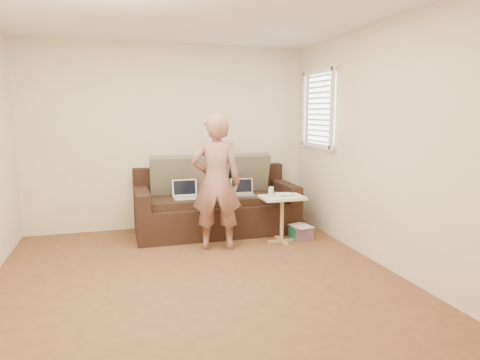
{
  "coord_description": "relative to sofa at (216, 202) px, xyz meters",
  "views": [
    {
      "loc": [
        -0.73,
        -3.84,
        1.66
      ],
      "look_at": [
        0.8,
        1.4,
        0.78
      ],
      "focal_mm": 31.65,
      "sensor_mm": 36.0,
      "label": 1
    }
  ],
  "objects": [
    {
      "name": "person",
      "position": [
        -0.16,
        -0.73,
        0.4
      ],
      "size": [
        0.67,
        0.53,
        1.65
      ],
      "primitive_type": "imported",
      "rotation": [
        0.0,
        0.0,
        2.93
      ],
      "color": "#884A4B",
      "rests_on": "ground"
    },
    {
      "name": "pillow_left",
      "position": [
        -0.6,
        0.21,
        0.37
      ],
      "size": [
        0.55,
        0.29,
        0.57
      ],
      "primitive_type": null,
      "rotation": [
        0.28,
        0.0,
        0.0
      ],
      "color": "#4F543E",
      "rests_on": "sofa"
    },
    {
      "name": "wall_back",
      "position": [
        -0.56,
        0.48,
        0.87
      ],
      "size": [
        4.0,
        0.0,
        4.0
      ],
      "primitive_type": "plane",
      "rotation": [
        1.57,
        0.0,
        0.0
      ],
      "color": "beige",
      "rests_on": "ground"
    },
    {
      "name": "floor",
      "position": [
        -0.56,
        -1.77,
        -0.42
      ],
      "size": [
        4.5,
        4.5,
        0.0
      ],
      "primitive_type": "plane",
      "color": "brown",
      "rests_on": "ground"
    },
    {
      "name": "laptop_white",
      "position": [
        -0.43,
        -0.1,
        0.1
      ],
      "size": [
        0.34,
        0.25,
        0.24
      ],
      "primitive_type": null,
      "rotation": [
        0.0,
        0.0,
        0.01
      ],
      "color": "white",
      "rests_on": "sofa"
    },
    {
      "name": "pillow_mid",
      "position": [
        -0.05,
        0.21,
        0.37
      ],
      "size": [
        0.55,
        0.27,
        0.57
      ],
      "primitive_type": null,
      "rotation": [
        0.24,
        0.0,
        0.0
      ],
      "color": "brown",
      "rests_on": "sofa"
    },
    {
      "name": "striped_box",
      "position": [
        1.0,
        -0.64,
        -0.34
      ],
      "size": [
        0.28,
        0.28,
        0.17
      ],
      "primitive_type": null,
      "color": "#C11C68",
      "rests_on": "ground"
    },
    {
      "name": "wall_front",
      "position": [
        -0.56,
        -4.03,
        0.87
      ],
      "size": [
        4.0,
        0.0,
        4.0
      ],
      "primitive_type": "plane",
      "rotation": [
        -1.57,
        0.0,
        0.0
      ],
      "color": "beige",
      "rests_on": "ground"
    },
    {
      "name": "pillow_right",
      "position": [
        0.55,
        0.2,
        0.37
      ],
      "size": [
        0.55,
        0.28,
        0.57
      ],
      "primitive_type": null,
      "rotation": [
        0.26,
        0.0,
        0.0
      ],
      "color": "#4F543E",
      "rests_on": "sofa"
    },
    {
      "name": "side_table",
      "position": [
        0.71,
        -0.68,
        -0.13
      ],
      "size": [
        0.54,
        0.38,
        0.6
      ],
      "primitive_type": null,
      "color": "silver",
      "rests_on": "ground"
    },
    {
      "name": "drinking_glass",
      "position": [
        0.57,
        -0.64,
        0.23
      ],
      "size": [
        0.07,
        0.07,
        0.12
      ],
      "primitive_type": null,
      "color": "silver",
      "rests_on": "side_table"
    },
    {
      "name": "ceiling",
      "position": [
        -0.56,
        -1.77,
        2.18
      ],
      "size": [
        4.5,
        4.5,
        0.0
      ],
      "primitive_type": "plane",
      "rotation": [
        3.14,
        0.0,
        0.0
      ],
      "color": "white",
      "rests_on": "wall_back"
    },
    {
      "name": "scissors",
      "position": [
        0.76,
        -0.72,
        0.18
      ],
      "size": [
        0.19,
        0.13,
        0.02
      ],
      "primitive_type": null,
      "rotation": [
        0.0,
        0.0,
        -0.16
      ],
      "color": "silver",
      "rests_on": "side_table"
    },
    {
      "name": "window_blinds",
      "position": [
        1.39,
        -0.27,
        1.28
      ],
      "size": [
        0.12,
        0.88,
        1.08
      ],
      "primitive_type": null,
      "color": "white",
      "rests_on": "wall_right"
    },
    {
      "name": "laptop_silver",
      "position": [
        0.36,
        -0.15,
        0.1
      ],
      "size": [
        0.33,
        0.25,
        0.21
      ],
      "primitive_type": null,
      "rotation": [
        0.0,
        0.0,
        -0.08
      ],
      "color": "#B7BABC",
      "rests_on": "sofa"
    },
    {
      "name": "sofa",
      "position": [
        0.0,
        0.0,
        0.0
      ],
      "size": [
        2.2,
        0.95,
        0.85
      ],
      "primitive_type": null,
      "color": "black",
      "rests_on": "ground"
    },
    {
      "name": "paper_on_table",
      "position": [
        0.78,
        -0.6,
        0.17
      ],
      "size": [
        0.25,
        0.33,
        0.0
      ],
      "primitive_type": null,
      "rotation": [
        0.0,
        0.0,
        -0.14
      ],
      "color": "white",
      "rests_on": "side_table"
    },
    {
      "name": "wall_right",
      "position": [
        1.44,
        -1.77,
        0.87
      ],
      "size": [
        0.0,
        4.5,
        4.5
      ],
      "primitive_type": "plane",
      "rotation": [
        1.57,
        0.0,
        -1.57
      ],
      "color": "beige",
      "rests_on": "ground"
    }
  ]
}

